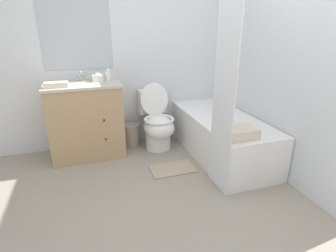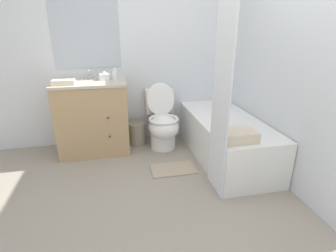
{
  "view_description": "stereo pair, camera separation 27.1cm",
  "coord_description": "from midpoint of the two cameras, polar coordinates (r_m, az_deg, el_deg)",
  "views": [
    {
      "loc": [
        -0.73,
        -1.6,
        1.51
      ],
      "look_at": [
        0.06,
        0.8,
        0.54
      ],
      "focal_mm": 28.0,
      "sensor_mm": 36.0,
      "label": 1
    },
    {
      "loc": [
        -0.47,
        -1.67,
        1.51
      ],
      "look_at": [
        0.06,
        0.8,
        0.54
      ],
      "focal_mm": 28.0,
      "sensor_mm": 36.0,
      "label": 2
    }
  ],
  "objects": [
    {
      "name": "wall_back",
      "position": [
        3.5,
        -2.4,
        16.79
      ],
      "size": [
        8.0,
        0.06,
        2.5
      ],
      "color": "silver",
      "rests_on": "ground_plane"
    },
    {
      "name": "wall_right",
      "position": [
        3.1,
        23.86,
        14.53
      ],
      "size": [
        0.05,
        2.78,
        2.5
      ],
      "color": "silver",
      "rests_on": "ground_plane"
    },
    {
      "name": "hand_towel_folded",
      "position": [
        3.1,
        -19.52,
        8.93
      ],
      "size": [
        0.24,
        0.13,
        0.05
      ],
      "color": "beige",
      "rests_on": "vanity_cabinet"
    },
    {
      "name": "bath_towel_folded",
      "position": [
        2.57,
        17.98,
        -2.01
      ],
      "size": [
        0.32,
        0.25,
        0.1
      ],
      "color": "beige",
      "rests_on": "bathtub"
    },
    {
      "name": "wastebasket",
      "position": [
        3.54,
        -4.57,
        -1.66
      ],
      "size": [
        0.23,
        0.23,
        0.3
      ],
      "color": "gray",
      "rests_on": "ground_plane"
    },
    {
      "name": "vanity_cabinet",
      "position": [
        3.33,
        -13.79,
        1.96
      ],
      "size": [
        0.85,
        0.56,
        0.9
      ],
      "color": "tan",
      "rests_on": "ground_plane"
    },
    {
      "name": "bath_mat",
      "position": [
        2.97,
        3.79,
        -9.41
      ],
      "size": [
        0.49,
        0.29,
        0.02
      ],
      "color": "tan",
      "rests_on": "ground_plane"
    },
    {
      "name": "bathtub",
      "position": [
        3.23,
        14.7,
        -2.58
      ],
      "size": [
        0.7,
        1.58,
        0.5
      ],
      "color": "white",
      "rests_on": "ground_plane"
    },
    {
      "name": "sink_faucet",
      "position": [
        3.38,
        -14.45,
        10.51
      ],
      "size": [
        0.14,
        0.12,
        0.12
      ],
      "color": "silver",
      "rests_on": "vanity_cabinet"
    },
    {
      "name": "soap_dispenser",
      "position": [
        3.26,
        -9.16,
        10.96
      ],
      "size": [
        0.07,
        0.07,
        0.14
      ],
      "color": "white",
      "rests_on": "vanity_cabinet"
    },
    {
      "name": "tissue_box",
      "position": [
        3.28,
        -11.33,
        10.51
      ],
      "size": [
        0.12,
        0.12,
        0.1
      ],
      "color": "white",
      "rests_on": "vanity_cabinet"
    },
    {
      "name": "ground_plane",
      "position": [
        2.3,
        6.45,
        -20.05
      ],
      "size": [
        14.0,
        14.0,
        0.0
      ],
      "primitive_type": "plane",
      "color": "gray"
    },
    {
      "name": "toilet",
      "position": [
        3.37,
        1.08,
        0.58
      ],
      "size": [
        0.38,
        0.63,
        0.83
      ],
      "color": "white",
      "rests_on": "ground_plane"
    },
    {
      "name": "shower_curtain",
      "position": [
        2.32,
        15.01,
        7.99
      ],
      "size": [
        0.02,
        0.36,
        2.02
      ],
      "color": "white",
      "rests_on": "ground_plane"
    }
  ]
}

